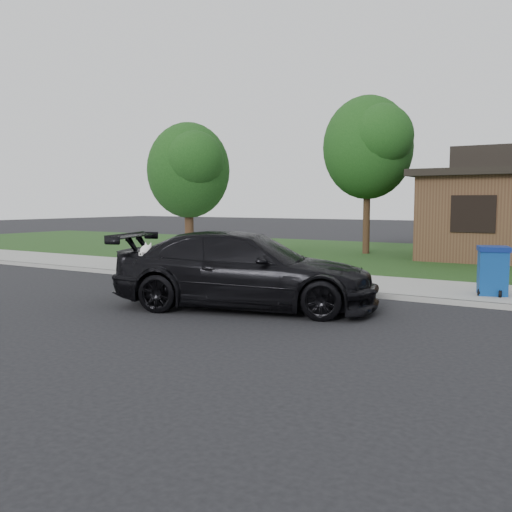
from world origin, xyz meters
The scene contains 8 objects.
ground centered at (0.00, 0.00, 0.00)m, with size 120.00×120.00×0.00m, color black.
sidewalk centered at (0.00, 5.00, 0.06)m, with size 60.00×3.00×0.12m, color gray.
curb centered at (0.00, 3.50, 0.06)m, with size 60.00×0.12×0.12m, color gray.
lawn centered at (0.00, 13.00, 0.07)m, with size 60.00×13.00×0.13m, color #193814.
sedan centered at (-2.63, 0.87, 0.80)m, with size 5.95×3.78×1.60m.
recycling_bin centered at (1.66, 4.62, 0.68)m, with size 0.82×0.82×1.11m.
tree_0 centered at (-4.34, 12.88, 4.48)m, with size 3.78×3.60×6.34m.
tree_2 centered at (-7.38, 5.11, 3.27)m, with size 2.73×2.60×4.59m.
Camera 1 is at (3.77, -9.15, 2.23)m, focal length 40.00 mm.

